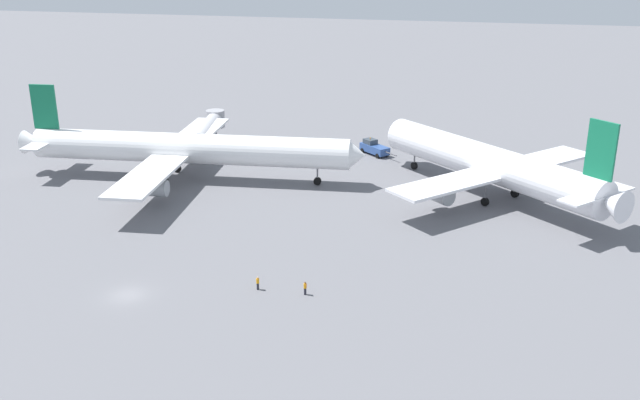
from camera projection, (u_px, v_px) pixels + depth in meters
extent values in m
plane|color=slate|center=(128.00, 295.00, 83.04)|extent=(600.00, 600.00, 0.00)
cylinder|color=white|center=(190.00, 148.00, 120.91)|extent=(54.67, 10.08, 5.11)
cone|color=white|center=(357.00, 155.00, 117.28)|extent=(3.22, 4.94, 4.71)
cone|color=white|center=(34.00, 142.00, 124.52)|extent=(3.96, 4.40, 4.09)
cube|color=white|center=(175.00, 152.00, 121.53)|extent=(10.73, 47.94, 0.44)
cube|color=white|center=(47.00, 140.00, 124.03)|extent=(4.38, 13.24, 0.28)
cube|color=#14724C|center=(44.00, 107.00, 121.95)|extent=(4.41, 0.76, 7.68)
cylinder|color=#999EA3|center=(154.00, 188.00, 109.64)|extent=(4.42, 2.97, 2.60)
cylinder|color=#999EA3|center=(204.00, 142.00, 134.40)|extent=(4.42, 2.97, 2.60)
cylinder|color=slate|center=(177.00, 162.00, 125.78)|extent=(0.28, 0.28, 2.55)
cylinder|color=black|center=(178.00, 169.00, 126.22)|extent=(1.34, 0.67, 1.30)
cylinder|color=slate|center=(164.00, 174.00, 119.46)|extent=(0.28, 0.28, 2.55)
cylinder|color=black|center=(164.00, 181.00, 119.90)|extent=(1.34, 0.67, 1.30)
cylinder|color=slate|center=(317.00, 174.00, 119.36)|extent=(0.28, 0.28, 2.55)
cylinder|color=black|center=(317.00, 181.00, 119.80)|extent=(1.34, 0.67, 1.30)
cylinder|color=silver|center=(488.00, 163.00, 113.01)|extent=(35.39, 33.00, 5.67)
cone|color=silver|center=(395.00, 133.00, 130.47)|extent=(5.59, 5.74, 5.22)
cone|color=silver|center=(612.00, 204.00, 95.72)|extent=(5.72, 5.78, 4.54)
cube|color=silver|center=(497.00, 171.00, 111.66)|extent=(31.80, 33.97, 0.44)
cube|color=silver|center=(597.00, 194.00, 97.45)|extent=(11.13, 11.76, 0.28)
cube|color=#14724C|center=(601.00, 150.00, 95.53)|extent=(3.49, 3.23, 7.92)
cylinder|color=#999EA3|center=(539.00, 168.00, 119.03)|extent=(4.85, 4.75, 2.60)
cylinder|color=#999EA3|center=(440.00, 194.00, 107.07)|extent=(4.85, 4.75, 2.60)
cylinder|color=slate|center=(486.00, 195.00, 110.07)|extent=(0.28, 0.28, 2.35)
cylinder|color=black|center=(485.00, 202.00, 110.48)|extent=(1.33, 1.28, 1.30)
cylinder|color=slate|center=(515.00, 186.00, 113.68)|extent=(0.28, 0.28, 2.35)
cylinder|color=black|center=(515.00, 193.00, 114.09)|extent=(1.33, 1.28, 1.30)
cylinder|color=slate|center=(414.00, 159.00, 127.52)|extent=(0.28, 0.28, 2.35)
cylinder|color=black|center=(414.00, 166.00, 127.93)|extent=(1.33, 1.28, 1.30)
cube|color=#2D4C8C|center=(375.00, 149.00, 136.45)|extent=(6.34, 6.02, 1.39)
cube|color=#333D47|center=(370.00, 141.00, 137.12)|extent=(2.99, 2.96, 0.90)
cylinder|color=#4C4C51|center=(391.00, 154.00, 132.74)|extent=(2.52, 2.28, 0.20)
sphere|color=orange|center=(370.00, 138.00, 136.90)|extent=(0.24, 0.24, 0.24)
cylinder|color=black|center=(362.00, 150.00, 137.78)|extent=(0.87, 0.82, 0.90)
cylinder|color=black|center=(372.00, 148.00, 139.09)|extent=(0.87, 0.82, 0.90)
cylinder|color=black|center=(377.00, 156.00, 134.28)|extent=(0.87, 0.82, 0.90)
cylinder|color=black|center=(387.00, 154.00, 135.59)|extent=(0.87, 0.82, 0.90)
cylinder|color=black|center=(305.00, 291.00, 82.99)|extent=(0.28, 0.28, 0.84)
cylinder|color=orange|center=(305.00, 286.00, 82.74)|extent=(0.36, 0.36, 0.60)
sphere|color=brown|center=(305.00, 283.00, 82.60)|extent=(0.23, 0.23, 0.23)
cylinder|color=#F24C19|center=(306.00, 286.00, 82.46)|extent=(0.05, 0.05, 0.40)
cylinder|color=black|center=(258.00, 286.00, 84.17)|extent=(0.28, 0.28, 0.85)
cylinder|color=orange|center=(258.00, 281.00, 83.92)|extent=(0.36, 0.36, 0.60)
sphere|color=tan|center=(258.00, 278.00, 83.78)|extent=(0.23, 0.23, 0.23)
cylinder|color=#B7B7BC|center=(207.00, 129.00, 139.55)|extent=(6.45, 17.88, 3.20)
cylinder|color=#99999E|center=(215.00, 119.00, 147.80)|extent=(3.84, 3.84, 3.52)
cylinder|color=#595960|center=(215.00, 129.00, 147.52)|extent=(0.70, 0.70, 3.82)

